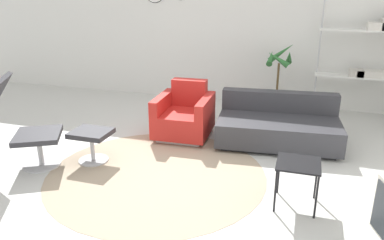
% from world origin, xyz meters
% --- Properties ---
extents(ground_plane, '(12.00, 12.00, 0.00)m').
position_xyz_m(ground_plane, '(0.00, 0.00, 0.00)').
color(ground_plane, silver).
extents(wall_back, '(12.00, 0.09, 2.80)m').
position_xyz_m(wall_back, '(-0.00, 2.86, 1.40)').
color(wall_back, silver).
rests_on(wall_back, ground_plane).
extents(round_rug, '(2.49, 2.49, 0.01)m').
position_xyz_m(round_rug, '(-0.08, -0.32, 0.00)').
color(round_rug, tan).
rests_on(round_rug, ground_plane).
extents(ottoman, '(0.46, 0.39, 0.40)m').
position_xyz_m(ottoman, '(-0.95, -0.24, 0.29)').
color(ottoman, '#BCBCC1').
rests_on(ottoman, ground_plane).
extents(armchair_red, '(0.78, 0.83, 0.76)m').
position_xyz_m(armchair_red, '(-0.14, 0.91, 0.28)').
color(armchair_red, silver).
rests_on(armchair_red, ground_plane).
extents(couch_low, '(1.68, 1.06, 0.64)m').
position_xyz_m(couch_low, '(1.15, 1.03, 0.23)').
color(couch_low, black).
rests_on(couch_low, ground_plane).
extents(side_table, '(0.41, 0.41, 0.45)m').
position_xyz_m(side_table, '(1.47, -0.52, 0.40)').
color(side_table, black).
rests_on(side_table, ground_plane).
extents(potted_plant, '(0.43, 0.46, 1.20)m').
position_xyz_m(potted_plant, '(1.02, 2.28, 0.41)').
color(potted_plant, '#333338').
rests_on(potted_plant, ground_plane).
extents(shelf_unit, '(1.35, 0.28, 2.03)m').
position_xyz_m(shelf_unit, '(2.45, 2.51, 1.14)').
color(shelf_unit, '#BCBCC1').
rests_on(shelf_unit, ground_plane).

